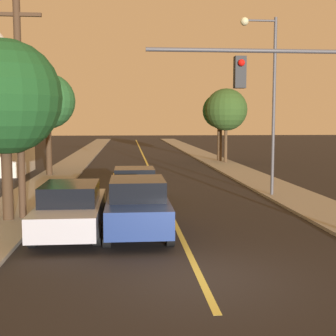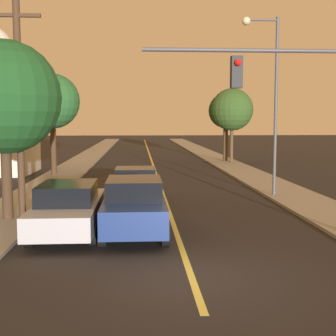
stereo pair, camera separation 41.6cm
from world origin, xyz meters
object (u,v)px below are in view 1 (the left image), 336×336
(traffic_signal_mast, at_px, (298,101))
(tree_left_near, at_px, (4,97))
(car_near_lane_second, at_px, (134,184))
(car_outer_lane_front, at_px, (71,208))
(streetlamp_right, at_px, (267,84))
(utility_pole_left, at_px, (19,104))
(car_near_lane_front, at_px, (137,205))
(tree_right_far, at_px, (220,111))
(tree_left_far, at_px, (48,102))
(tree_right_near, at_px, (226,110))

(traffic_signal_mast, relative_size, tree_left_near, 1.02)
(car_near_lane_second, xyz_separation_m, car_outer_lane_front, (-2.00, -5.26, 0.02))
(car_outer_lane_front, bearing_deg, streetlamp_right, 37.81)
(utility_pole_left, bearing_deg, car_near_lane_front, -30.15)
(car_outer_lane_front, relative_size, utility_pole_left, 0.70)
(tree_right_far, bearing_deg, tree_left_far, -143.91)
(car_near_lane_front, bearing_deg, car_near_lane_second, 90.00)
(car_outer_lane_front, bearing_deg, car_near_lane_front, -8.93)
(car_near_lane_second, distance_m, tree_right_near, 19.40)
(car_near_lane_second, xyz_separation_m, streetlamp_right, (5.83, 0.82, 4.25))
(utility_pole_left, height_order, tree_right_far, utility_pole_left)
(utility_pole_left, height_order, tree_left_near, utility_pole_left)
(car_outer_lane_front, relative_size, tree_left_near, 0.87)
(car_near_lane_second, height_order, tree_right_near, tree_right_near)
(streetlamp_right, distance_m, tree_left_far, 14.02)
(car_outer_lane_front, distance_m, utility_pole_left, 4.17)
(streetlamp_right, xyz_separation_m, tree_right_near, (1.77, 16.68, -0.73))
(tree_left_far, bearing_deg, tree_right_near, 31.87)
(car_near_lane_front, height_order, car_near_lane_second, car_near_lane_front)
(car_near_lane_second, distance_m, tree_left_near, 6.57)
(traffic_signal_mast, height_order, streetlamp_right, streetlamp_right)
(utility_pole_left, bearing_deg, traffic_signal_mast, -18.29)
(car_near_lane_front, bearing_deg, tree_left_far, 108.48)
(utility_pole_left, relative_size, tree_right_near, 1.26)
(streetlamp_right, xyz_separation_m, tree_left_near, (-10.12, -4.44, -0.84))
(tree_right_far, bearing_deg, streetlamp_right, -94.80)
(utility_pole_left, bearing_deg, car_outer_lane_front, -45.94)
(car_near_lane_front, height_order, streetlamp_right, streetlamp_right)
(car_near_lane_second, distance_m, tree_left_far, 11.53)
(car_near_lane_second, distance_m, tree_right_far, 20.34)
(tree_left_far, height_order, tree_right_near, tree_left_far)
(car_outer_lane_front, xyz_separation_m, utility_pole_left, (-1.87, 1.94, 3.18))
(streetlamp_right, bearing_deg, car_outer_lane_front, -142.19)
(car_near_lane_second, xyz_separation_m, traffic_signal_mast, (4.67, -6.15, 3.22))
(car_near_lane_front, bearing_deg, traffic_signal_mast, -7.02)
(car_near_lane_front, height_order, traffic_signal_mast, traffic_signal_mast)
(tree_left_near, relative_size, tree_right_far, 1.07)
(car_near_lane_front, relative_size, utility_pole_left, 0.65)
(car_near_lane_front, height_order, tree_left_far, tree_left_far)
(streetlamp_right, height_order, tree_right_near, streetlamp_right)
(tree_right_near, height_order, tree_right_far, tree_right_near)
(car_near_lane_front, distance_m, car_outer_lane_front, 2.03)
(car_near_lane_front, distance_m, tree_left_near, 5.75)
(tree_left_near, height_order, tree_right_near, tree_left_near)
(car_outer_lane_front, distance_m, tree_left_far, 15.66)
(tree_right_far, bearing_deg, utility_pole_left, -117.01)
(car_outer_lane_front, xyz_separation_m, tree_right_near, (9.60, 22.75, 3.51))
(traffic_signal_mast, relative_size, streetlamp_right, 0.78)
(car_outer_lane_front, height_order, traffic_signal_mast, traffic_signal_mast)
(traffic_signal_mast, xyz_separation_m, tree_left_far, (-9.75, 15.77, 0.59))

